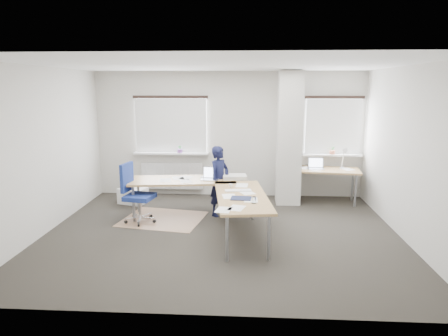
# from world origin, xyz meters

# --- Properties ---
(ground) EXTENTS (6.00, 6.00, 0.00)m
(ground) POSITION_xyz_m (0.00, 0.00, 0.00)
(ground) COLOR #282621
(ground) RESTS_ON ground
(room_shell) EXTENTS (6.04, 5.04, 2.82)m
(room_shell) POSITION_xyz_m (0.18, 0.45, 1.75)
(room_shell) COLOR #BAB7AA
(room_shell) RESTS_ON ground
(floor_mat) EXTENTS (1.64, 1.46, 0.01)m
(floor_mat) POSITION_xyz_m (-1.16, 0.68, 0.00)
(floor_mat) COLOR #8F6A4E
(floor_mat) RESTS_ON ground
(white_crate) EXTENTS (0.65, 0.55, 0.33)m
(white_crate) POSITION_xyz_m (-2.02, 1.70, 0.17)
(white_crate) COLOR white
(white_crate) RESTS_ON ground
(desk_main) EXTENTS (2.70, 2.63, 0.96)m
(desk_main) POSITION_xyz_m (-0.18, 0.38, 0.69)
(desk_main) COLOR olive
(desk_main) RESTS_ON ground
(desk_side) EXTENTS (1.48, 0.87, 1.22)m
(desk_side) POSITION_xyz_m (2.12, 2.04, 0.69)
(desk_side) COLOR olive
(desk_side) RESTS_ON ground
(task_chair) EXTENTS (0.61, 0.60, 1.10)m
(task_chair) POSITION_xyz_m (-1.58, 0.51, 0.31)
(task_chair) COLOR navy
(task_chair) RESTS_ON ground
(person) EXTENTS (0.55, 0.59, 1.36)m
(person) POSITION_xyz_m (-0.11, 1.02, 0.68)
(person) COLOR black
(person) RESTS_ON ground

